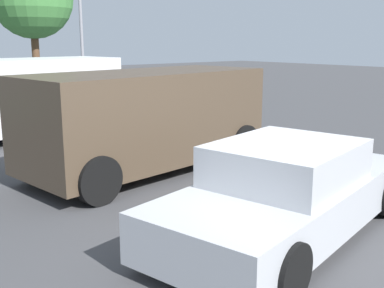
% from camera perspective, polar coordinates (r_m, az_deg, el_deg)
% --- Properties ---
extents(ground_plane, '(80.00, 80.00, 0.00)m').
position_cam_1_polar(ground_plane, '(6.45, 10.84, -11.06)').
color(ground_plane, '#424244').
extents(sedan_foreground, '(4.70, 2.57, 1.27)m').
position_cam_1_polar(sedan_foreground, '(6.36, 11.50, -5.78)').
color(sedan_foreground, '#B7BABF').
rests_on(sedan_foreground, ground_plane).
extents(dog, '(0.37, 0.62, 0.42)m').
position_cam_1_polar(dog, '(9.27, 15.43, -2.31)').
color(dog, olive).
rests_on(dog, ground_plane).
extents(van_white, '(5.04, 2.50, 2.08)m').
position_cam_1_polar(van_white, '(13.34, -19.49, 5.59)').
color(van_white, white).
rests_on(van_white, ground_plane).
extents(suv_dark, '(5.14, 2.66, 1.97)m').
position_cam_1_polar(suv_dark, '(9.26, -5.49, 3.24)').
color(suv_dark, '#4C3D2D').
rests_on(suv_dark, ground_plane).
extents(light_post_mid, '(0.44, 0.44, 5.68)m').
position_cam_1_polar(light_post_mid, '(22.03, -13.38, 15.66)').
color(light_post_mid, gray).
rests_on(light_post_mid, ground_plane).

